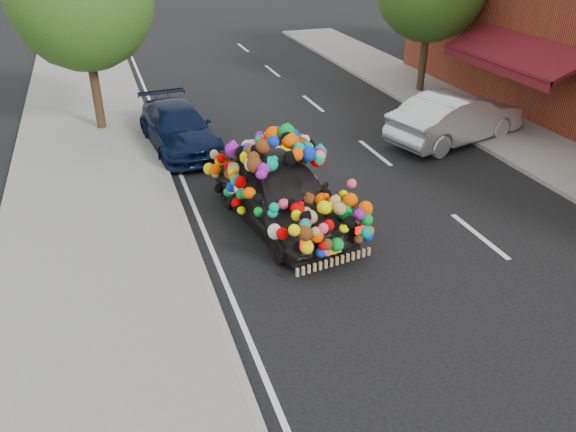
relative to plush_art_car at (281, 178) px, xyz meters
name	(u,v)px	position (x,y,z in m)	size (l,w,h in m)	color
ground	(325,266)	(0.27, -1.96, -1.10)	(100.00, 100.00, 0.00)	black
sidewalk	(98,307)	(-4.03, -1.96, -1.04)	(4.00, 60.00, 0.12)	gray
kerb	(208,285)	(-2.08, -1.96, -1.04)	(0.15, 60.00, 0.13)	gray
footpath_far	(553,156)	(8.47, 1.04, -1.04)	(3.00, 40.00, 0.12)	gray
lane_markings	(479,236)	(3.87, -1.96, -1.10)	(6.00, 50.00, 0.01)	silver
plush_art_car	(281,178)	(0.00, 0.00, 0.00)	(2.80, 4.89, 2.16)	black
navy_sedan	(178,128)	(-1.42, 5.27, -0.49)	(1.73, 4.25, 1.23)	black
silver_hatchback	(456,118)	(6.55, 3.13, -0.37)	(1.57, 4.49, 1.48)	silver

